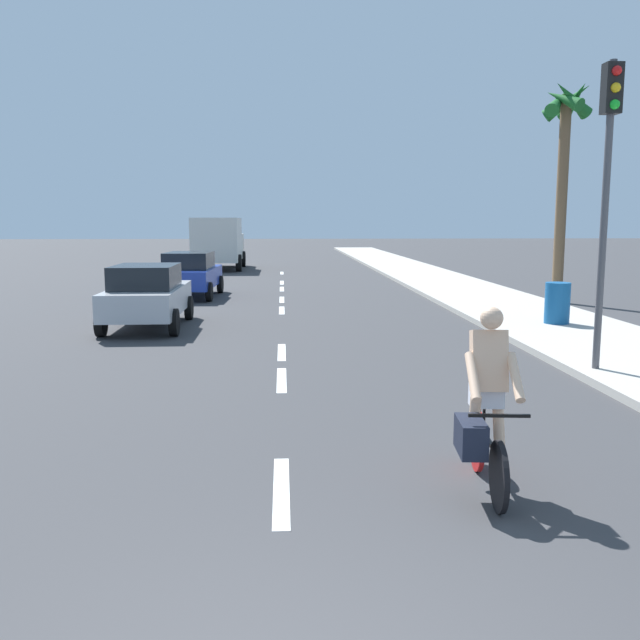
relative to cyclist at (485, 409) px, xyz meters
name	(u,v)px	position (x,y,z in m)	size (l,w,h in m)	color
ground_plane	(282,299)	(-1.98, 16.81, -0.83)	(160.00, 160.00, 0.00)	#38383A
sidewalk_strip	(463,290)	(4.79, 18.81, -0.76)	(3.60, 80.00, 0.14)	#B2ADA3
lane_stripe_1	(281,490)	(-1.98, 0.10, -0.83)	(0.16, 1.80, 0.01)	white
lane_stripe_2	(282,380)	(-1.98, 4.84, -0.83)	(0.16, 1.80, 0.01)	white
lane_stripe_3	(282,352)	(-1.98, 7.28, -0.83)	(0.16, 1.80, 0.01)	white
lane_stripe_4	(282,310)	(-1.98, 13.83, -0.83)	(0.16, 1.80, 0.01)	white
lane_stripe_5	(282,300)	(-1.98, 16.62, -0.83)	(0.16, 1.80, 0.01)	white
lane_stripe_6	(282,289)	(-1.98, 20.25, -0.83)	(0.16, 1.80, 0.01)	white
lane_stripe_7	(282,283)	(-1.98, 23.06, -0.83)	(0.16, 1.80, 0.01)	white
lane_stripe_8	(282,273)	(-1.98, 28.53, -0.83)	(0.16, 1.80, 0.01)	white
cyclist	(485,409)	(0.00, 0.00, 0.00)	(0.64, 1.71, 1.82)	black
parked_car_silver	(147,294)	(-5.29, 10.67, 0.01)	(1.87, 3.97, 1.57)	#B7BABF
parked_car_blue	(190,273)	(-5.15, 17.59, 0.01)	(2.01, 4.09, 1.57)	#1E389E
delivery_truck	(218,242)	(-5.44, 31.56, 0.67)	(2.68, 6.24, 2.80)	beige
palm_tree_far	(565,134)	(7.00, 15.37, 4.51)	(1.78, 1.83, 7.06)	brown
traffic_signal	(608,161)	(3.39, 4.82, 2.78)	(0.28, 0.33, 5.20)	#4C4C51
trash_bin_near	(557,303)	(4.78, 9.94, -0.19)	(0.60, 0.60, 1.00)	#14518C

